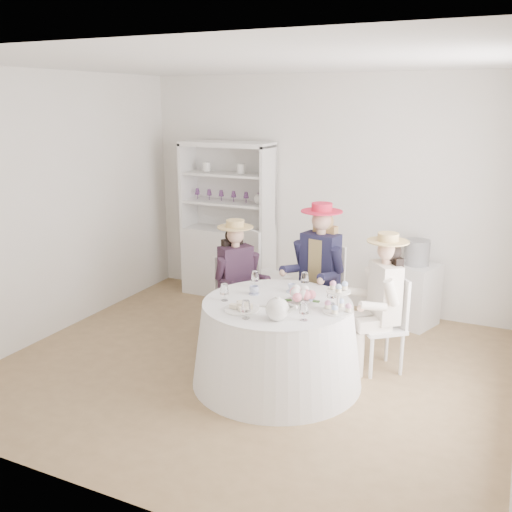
% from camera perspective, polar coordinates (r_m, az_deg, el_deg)
% --- Properties ---
extents(ground, '(4.50, 4.50, 0.00)m').
position_cam_1_polar(ground, '(5.41, -0.46, -11.04)').
color(ground, olive).
rests_on(ground, ground).
extents(ceiling, '(4.50, 4.50, 0.00)m').
position_cam_1_polar(ceiling, '(4.86, -0.53, 18.82)').
color(ceiling, white).
rests_on(ceiling, wall_back).
extents(wall_back, '(4.50, 0.00, 4.50)m').
position_cam_1_polar(wall_back, '(6.79, 6.88, 6.29)').
color(wall_back, silver).
rests_on(wall_back, ground).
extents(wall_front, '(4.50, 0.00, 4.50)m').
position_cam_1_polar(wall_front, '(3.34, -15.56, -3.67)').
color(wall_front, silver).
rests_on(wall_front, ground).
extents(wall_left, '(0.00, 4.50, 4.50)m').
position_cam_1_polar(wall_left, '(6.26, -19.47, 4.76)').
color(wall_left, silver).
rests_on(wall_left, ground).
extents(tea_table, '(1.49, 1.49, 0.74)m').
position_cam_1_polar(tea_table, '(5.02, 2.11, -8.62)').
color(tea_table, white).
rests_on(tea_table, ground).
extents(hutch, '(1.17, 0.52, 1.92)m').
position_cam_1_polar(hutch, '(7.16, -2.75, 1.41)').
color(hutch, silver).
rests_on(hutch, ground).
extents(side_table, '(0.56, 0.56, 0.69)m').
position_cam_1_polar(side_table, '(6.49, 15.48, -3.74)').
color(side_table, silver).
rests_on(side_table, ground).
extents(hatbox, '(0.30, 0.30, 0.27)m').
position_cam_1_polar(hatbox, '(6.36, 15.79, 0.35)').
color(hatbox, black).
rests_on(hatbox, side_table).
extents(guest_left, '(0.54, 0.51, 1.26)m').
position_cam_1_polar(guest_left, '(5.74, -1.94, -1.82)').
color(guest_left, silver).
rests_on(guest_left, ground).
extents(guest_mid, '(0.54, 0.57, 1.44)m').
position_cam_1_polar(guest_mid, '(5.71, 6.32, -0.92)').
color(guest_mid, silver).
rests_on(guest_mid, ground).
extents(guest_right, '(0.55, 0.54, 1.29)m').
position_cam_1_polar(guest_right, '(5.21, 12.52, -3.81)').
color(guest_right, silver).
rests_on(guest_right, ground).
extents(spare_chair, '(0.61, 0.61, 1.07)m').
position_cam_1_polar(spare_chair, '(6.29, 0.28, -1.57)').
color(spare_chair, silver).
rests_on(spare_chair, ground).
extents(teacup_a, '(0.09, 0.09, 0.07)m').
position_cam_1_polar(teacup_a, '(5.06, -0.19, -3.48)').
color(teacup_a, white).
rests_on(teacup_a, tea_table).
extents(teacup_b, '(0.09, 0.09, 0.07)m').
position_cam_1_polar(teacup_b, '(5.13, 3.61, -3.26)').
color(teacup_b, white).
rests_on(teacup_b, tea_table).
extents(teacup_c, '(0.09, 0.09, 0.06)m').
position_cam_1_polar(teacup_c, '(4.94, 5.35, -4.05)').
color(teacup_c, white).
rests_on(teacup_c, tea_table).
extents(flower_bowl, '(0.25, 0.25, 0.05)m').
position_cam_1_polar(flower_bowl, '(4.78, 4.07, -4.81)').
color(flower_bowl, white).
rests_on(flower_bowl, tea_table).
extents(flower_arrangement, '(0.21, 0.21, 0.08)m').
position_cam_1_polar(flower_arrangement, '(4.79, 4.67, -3.83)').
color(flower_arrangement, pink).
rests_on(flower_arrangement, tea_table).
extents(table_teapot, '(0.27, 0.19, 0.20)m').
position_cam_1_polar(table_teapot, '(4.48, 2.17, -5.34)').
color(table_teapot, white).
rests_on(table_teapot, tea_table).
extents(sandwich_plate, '(0.29, 0.29, 0.06)m').
position_cam_1_polar(sandwich_plate, '(4.70, -1.47, -5.24)').
color(sandwich_plate, white).
rests_on(sandwich_plate, tea_table).
extents(cupcake_stand, '(0.26, 0.26, 0.25)m').
position_cam_1_polar(cupcake_stand, '(4.68, 8.21, -4.50)').
color(cupcake_stand, white).
rests_on(cupcake_stand, tea_table).
extents(stemware_set, '(0.94, 0.98, 0.15)m').
position_cam_1_polar(stemware_set, '(4.86, 2.16, -3.80)').
color(stemware_set, white).
rests_on(stemware_set, tea_table).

